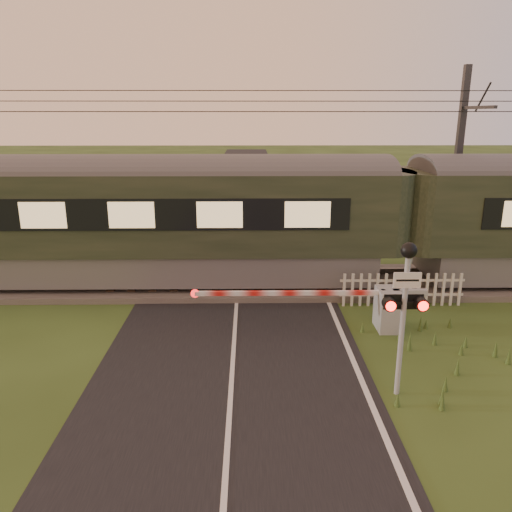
{
  "coord_description": "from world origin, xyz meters",
  "views": [
    {
      "loc": [
        0.39,
        -9.05,
        5.46
      ],
      "look_at": [
        0.56,
        3.2,
        1.94
      ],
      "focal_mm": 35.0,
      "sensor_mm": 36.0,
      "label": 1
    }
  ],
  "objects_px": {
    "train": "(401,218)",
    "picket_fence": "(402,289)",
    "boom_gate": "(378,307)",
    "crossing_signal": "(405,293)",
    "catenary_mast": "(458,166)"
  },
  "relations": [
    {
      "from": "catenary_mast",
      "to": "train",
      "type": "bearing_deg",
      "value": -139.12
    },
    {
      "from": "catenary_mast",
      "to": "crossing_signal",
      "type": "bearing_deg",
      "value": -116.6
    },
    {
      "from": "catenary_mast",
      "to": "picket_fence",
      "type": "bearing_deg",
      "value": -125.71
    },
    {
      "from": "boom_gate",
      "to": "picket_fence",
      "type": "bearing_deg",
      "value": 55.56
    },
    {
      "from": "picket_fence",
      "to": "catenary_mast",
      "type": "distance_m",
      "value": 5.98
    },
    {
      "from": "picket_fence",
      "to": "crossing_signal",
      "type": "bearing_deg",
      "value": -107.34
    },
    {
      "from": "boom_gate",
      "to": "train",
      "type": "bearing_deg",
      "value": 66.91
    },
    {
      "from": "boom_gate",
      "to": "catenary_mast",
      "type": "distance_m",
      "value": 7.67
    },
    {
      "from": "boom_gate",
      "to": "catenary_mast",
      "type": "height_order",
      "value": "catenary_mast"
    },
    {
      "from": "boom_gate",
      "to": "crossing_signal",
      "type": "relative_size",
      "value": 1.93
    },
    {
      "from": "train",
      "to": "picket_fence",
      "type": "distance_m",
      "value": 2.6
    },
    {
      "from": "picket_fence",
      "to": "boom_gate",
      "type": "bearing_deg",
      "value": -124.44
    },
    {
      "from": "train",
      "to": "picket_fence",
      "type": "height_order",
      "value": "train"
    },
    {
      "from": "train",
      "to": "catenary_mast",
      "type": "relative_size",
      "value": 5.96
    },
    {
      "from": "crossing_signal",
      "to": "catenary_mast",
      "type": "relative_size",
      "value": 0.45
    }
  ]
}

